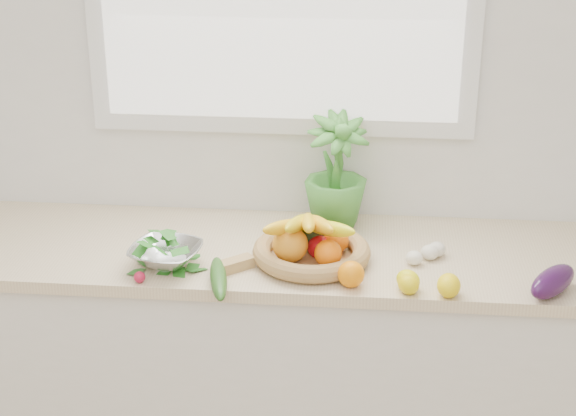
# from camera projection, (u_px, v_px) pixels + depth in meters

# --- Properties ---
(back_wall) EXTENTS (4.50, 0.02, 2.70)m
(back_wall) POSITION_uv_depth(u_px,v_px,m) (282.00, 89.00, 2.98)
(back_wall) COLOR white
(back_wall) RESTS_ON ground
(counter_cabinet) EXTENTS (2.20, 0.58, 0.86)m
(counter_cabinet) POSITION_uv_depth(u_px,v_px,m) (274.00, 369.00, 3.07)
(counter_cabinet) COLOR silver
(counter_cabinet) RESTS_ON ground
(countertop) EXTENTS (2.24, 0.62, 0.04)m
(countertop) POSITION_uv_depth(u_px,v_px,m) (273.00, 253.00, 2.89)
(countertop) COLOR beige
(countertop) RESTS_ON counter_cabinet
(orange_loose) EXTENTS (0.08, 0.08, 0.08)m
(orange_loose) POSITION_uv_depth(u_px,v_px,m) (351.00, 274.00, 2.62)
(orange_loose) COLOR orange
(orange_loose) RESTS_ON countertop
(lemon_a) EXTENTS (0.09, 0.09, 0.06)m
(lemon_a) POSITION_uv_depth(u_px,v_px,m) (408.00, 284.00, 2.58)
(lemon_a) COLOR yellow
(lemon_a) RESTS_ON countertop
(lemon_b) EXTENTS (0.07, 0.09, 0.07)m
(lemon_b) POSITION_uv_depth(u_px,v_px,m) (449.00, 285.00, 2.56)
(lemon_b) COLOR yellow
(lemon_b) RESTS_ON countertop
(lemon_c) EXTENTS (0.10, 0.10, 0.06)m
(lemon_c) POSITION_uv_depth(u_px,v_px,m) (408.00, 280.00, 2.61)
(lemon_c) COLOR yellow
(lemon_c) RESTS_ON countertop
(apple) EXTENTS (0.10, 0.10, 0.08)m
(apple) POSITION_uv_depth(u_px,v_px,m) (319.00, 247.00, 2.79)
(apple) COLOR red
(apple) RESTS_ON countertop
(ginger) EXTENTS (0.12, 0.11, 0.04)m
(ginger) POSITION_uv_depth(u_px,v_px,m) (236.00, 264.00, 2.73)
(ginger) COLOR tan
(ginger) RESTS_ON countertop
(garlic_a) EXTENTS (0.07, 0.07, 0.05)m
(garlic_a) POSITION_uv_depth(u_px,v_px,m) (437.00, 249.00, 2.81)
(garlic_a) COLOR silver
(garlic_a) RESTS_ON countertop
(garlic_b) EXTENTS (0.06, 0.06, 0.05)m
(garlic_b) POSITION_uv_depth(u_px,v_px,m) (430.00, 252.00, 2.79)
(garlic_b) COLOR white
(garlic_b) RESTS_ON countertop
(garlic_c) EXTENTS (0.07, 0.07, 0.04)m
(garlic_c) POSITION_uv_depth(u_px,v_px,m) (414.00, 258.00, 2.76)
(garlic_c) COLOR white
(garlic_c) RESTS_ON countertop
(eggplant) EXTENTS (0.19, 0.21, 0.08)m
(eggplant) POSITION_uv_depth(u_px,v_px,m) (553.00, 281.00, 2.57)
(eggplant) COLOR #31103A
(eggplant) RESTS_ON countertop
(cucumber) EXTENTS (0.11, 0.28, 0.05)m
(cucumber) POSITION_uv_depth(u_px,v_px,m) (218.00, 278.00, 2.63)
(cucumber) COLOR #194E17
(cucumber) RESTS_ON countertop
(radish) EXTENTS (0.04, 0.04, 0.04)m
(radish) POSITION_uv_depth(u_px,v_px,m) (140.00, 277.00, 2.65)
(radish) COLOR #B81738
(radish) RESTS_ON countertop
(potted_herb) EXTENTS (0.27, 0.27, 0.38)m
(potted_herb) POSITION_uv_depth(u_px,v_px,m) (336.00, 170.00, 2.95)
(potted_herb) COLOR #439034
(potted_herb) RESTS_ON countertop
(fruit_basket) EXTENTS (0.40, 0.40, 0.19)m
(fruit_basket) POSITION_uv_depth(u_px,v_px,m) (310.00, 245.00, 2.77)
(fruit_basket) COLOR #A67D4A
(fruit_basket) RESTS_ON countertop
(colander_with_spinach) EXTENTS (0.26, 0.26, 0.12)m
(colander_with_spinach) POSITION_uv_depth(u_px,v_px,m) (166.00, 250.00, 2.73)
(colander_with_spinach) COLOR white
(colander_with_spinach) RESTS_ON countertop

